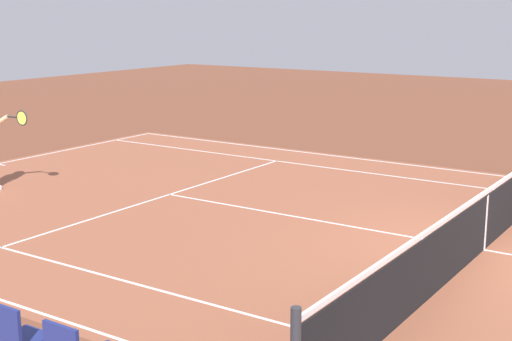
{
  "coord_description": "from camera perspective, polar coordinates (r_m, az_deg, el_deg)",
  "views": [
    {
      "loc": [
        -3.07,
        11.06,
        3.65
      ],
      "look_at": [
        3.92,
        0.54,
        0.9
      ],
      "focal_mm": 51.26,
      "sensor_mm": 36.0,
      "label": 1
    }
  ],
  "objects": [
    {
      "name": "ground_plane",
      "position": [
        12.04,
        17.32,
        -5.93
      ],
      "size": [
        60.0,
        60.0,
        0.0
      ],
      "primitive_type": "plane",
      "color": "brown"
    },
    {
      "name": "spectator_chair_6",
      "position": [
        7.75,
        -18.21,
        -12.19
      ],
      "size": [
        0.44,
        0.44,
        0.88
      ],
      "color": "#38383D",
      "rests_on": "ground_plane"
    },
    {
      "name": "tennis_net",
      "position": [
        11.9,
        17.47,
        -3.68
      ],
      "size": [
        0.1,
        11.7,
        1.08
      ],
      "color": "#2D2D33",
      "rests_on": "ground_plane"
    },
    {
      "name": "court_line_markings",
      "position": [
        12.04,
        17.32,
        -5.92
      ],
      "size": [
        23.85,
        11.05,
        0.01
      ],
      "color": "white",
      "rests_on": "ground_plane"
    },
    {
      "name": "tennis_ball",
      "position": [
        12.1,
        13.38,
        -5.46
      ],
      "size": [
        0.07,
        0.07,
        0.07
      ],
      "primitive_type": "sphere",
      "color": "#CCE01E",
      "rests_on": "ground_plane"
    },
    {
      "name": "court_slab",
      "position": [
        12.04,
        17.32,
        -5.93
      ],
      "size": [
        24.2,
        11.4,
        0.0
      ],
      "primitive_type": "cube",
      "color": "#935138",
      "rests_on": "ground_plane"
    }
  ]
}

